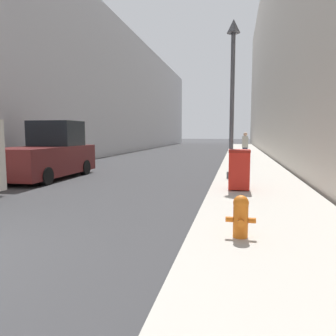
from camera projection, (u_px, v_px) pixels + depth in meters
sidewalk_right at (248, 161)px, 20.62m from camera, size 3.03×60.00×0.16m
building_left_glass at (68, 92)px, 31.16m from camera, size 12.00×60.00×11.38m
fire_hydrant at (241, 215)px, 5.23m from camera, size 0.48×0.36×0.69m
trash_bin at (239, 169)px, 9.67m from camera, size 0.62×0.72×1.19m
lamppost at (233, 79)px, 11.65m from camera, size 0.47×0.47×5.64m
pickup_truck at (48, 155)px, 13.29m from camera, size 2.14×4.90×2.34m
pedestrian_on_sidewalk at (245, 147)px, 19.09m from camera, size 0.35×0.22×1.71m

